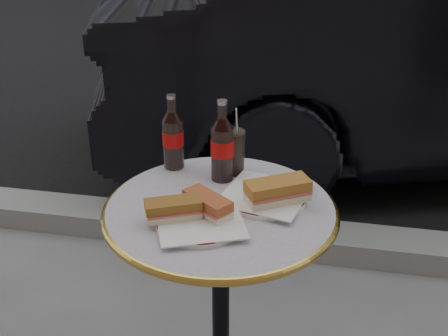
% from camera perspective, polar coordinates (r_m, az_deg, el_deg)
% --- Properties ---
extents(asphalt_road, '(40.00, 8.00, 0.00)m').
position_cam_1_polar(asphalt_road, '(6.42, 8.63, 13.21)').
color(asphalt_road, black).
rests_on(asphalt_road, ground).
extents(curb, '(40.00, 0.20, 0.12)m').
position_cam_1_polar(curb, '(2.60, 3.58, -6.85)').
color(curb, gray).
rests_on(curb, ground).
extents(bistro_table, '(0.62, 0.62, 0.73)m').
position_cam_1_polar(bistro_table, '(1.70, -0.33, -14.58)').
color(bistro_table, '#BAB2C4').
rests_on(bistro_table, ground).
extents(plate_left, '(0.26, 0.26, 0.01)m').
position_cam_1_polar(plate_left, '(1.40, -2.48, -5.56)').
color(plate_left, silver).
rests_on(plate_left, bistro_table).
extents(plate_right, '(0.30, 0.30, 0.01)m').
position_cam_1_polar(plate_right, '(1.51, 4.19, -2.96)').
color(plate_right, white).
rests_on(plate_right, bistro_table).
extents(sandwich_left_a, '(0.15, 0.11, 0.05)m').
position_cam_1_polar(sandwich_left_a, '(1.40, -5.18, -4.29)').
color(sandwich_left_a, brown).
rests_on(sandwich_left_a, plate_left).
extents(sandwich_left_b, '(0.15, 0.13, 0.05)m').
position_cam_1_polar(sandwich_left_b, '(1.41, -1.68, -3.80)').
color(sandwich_left_b, '#A64E2A').
rests_on(sandwich_left_b, plate_left).
extents(sandwich_right, '(0.18, 0.15, 0.06)m').
position_cam_1_polar(sandwich_right, '(1.47, 5.46, -2.45)').
color(sandwich_right, '#A46829').
rests_on(sandwich_right, plate_right).
extents(cola_bottle_left, '(0.08, 0.08, 0.23)m').
position_cam_1_polar(cola_bottle_left, '(1.64, -5.23, 3.69)').
color(cola_bottle_left, black).
rests_on(cola_bottle_left, bistro_table).
extents(cola_bottle_right, '(0.08, 0.08, 0.24)m').
position_cam_1_polar(cola_bottle_right, '(1.56, -0.18, 2.80)').
color(cola_bottle_right, black).
rests_on(cola_bottle_right, bistro_table).
extents(cola_glass, '(0.07, 0.07, 0.13)m').
position_cam_1_polar(cola_glass, '(1.62, 1.00, 1.65)').
color(cola_glass, black).
rests_on(cola_glass, bistro_table).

